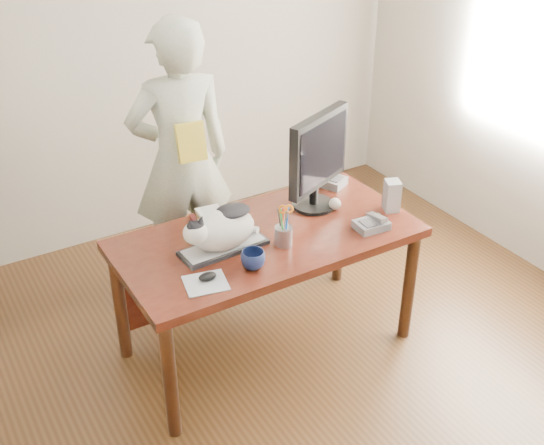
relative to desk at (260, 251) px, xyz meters
The scene contains 16 objects.
room 1.01m from the desk, 90.00° to the right, with size 4.50×4.50×4.50m.
desk is the anchor object (origin of this frame).
keyboard 0.32m from the desk, 161.35° to the right, with size 0.46×0.19×0.03m.
cat 0.41m from the desk, 161.72° to the right, with size 0.45×0.24×0.25m.
monitor 0.61m from the desk, ahead, with size 0.48×0.32×0.56m.
pen_cup 0.30m from the desk, 83.14° to the right, with size 0.12×0.12×0.23m.
mousepad 0.59m from the desk, 146.83° to the right, with size 0.23×0.22×0.00m.
mouse 0.57m from the desk, 147.44° to the right, with size 0.10×0.08×0.04m.
coffee_mug 0.43m from the desk, 124.95° to the right, with size 0.12×0.12×0.09m, color #0E1738.
phone 0.63m from the desk, 31.04° to the right, with size 0.18×0.15×0.08m.
speaker 0.80m from the desk, 15.55° to the right, with size 0.11×0.11×0.18m.
baseball 0.50m from the desk, ahead, with size 0.07×0.07×0.07m.
book_stack 0.32m from the desk, 136.02° to the left, with size 0.24×0.20×0.08m.
calculator 0.68m from the desk, 20.12° to the left, with size 0.20×0.22×0.06m.
person 0.83m from the desk, 97.68° to the left, with size 0.64×0.42×1.74m, color silver.
held_book 0.76m from the desk, 99.80° to the left, with size 0.18×0.12×0.23m.
Camera 1 is at (-1.56, -2.06, 2.63)m, focal length 45.00 mm.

